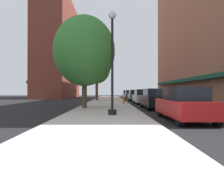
% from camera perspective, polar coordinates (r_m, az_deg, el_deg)
% --- Properties ---
extents(ground_plane, '(90.00, 90.00, 0.00)m').
position_cam_1_polar(ground_plane, '(23.90, 8.31, -3.97)').
color(ground_plane, black).
extents(sidewalk_slab, '(4.80, 50.00, 0.12)m').
position_cam_1_polar(sidewalk_slab, '(24.62, -1.30, -3.73)').
color(sidewalk_slab, '#B7B2A8').
rests_on(sidewalk_slab, ground).
extents(building_right_brick, '(6.80, 40.00, 27.24)m').
position_cam_1_polar(building_right_brick, '(33.48, 27.42, 20.83)').
color(building_right_brick, '#9E6047').
rests_on(building_right_brick, ground).
extents(building_far_background, '(6.80, 18.00, 20.81)m').
position_cam_1_polar(building_far_background, '(44.97, -15.35, 10.98)').
color(building_far_background, brown).
rests_on(building_far_background, ground).
extents(lamppost, '(0.48, 0.48, 5.90)m').
position_cam_1_polar(lamppost, '(11.17, 0.08, 8.52)').
color(lamppost, black).
rests_on(lamppost, sidewalk_slab).
extents(fire_hydrant, '(0.33, 0.26, 0.79)m').
position_cam_1_polar(fire_hydrant, '(21.23, 3.51, -3.01)').
color(fire_hydrant, '#E05614').
rests_on(fire_hydrant, sidewalk_slab).
extents(parking_meter_near, '(0.14, 0.09, 1.31)m').
position_cam_1_polar(parking_meter_near, '(19.15, 4.58, -2.00)').
color(parking_meter_near, slate).
rests_on(parking_meter_near, sidewalk_slab).
extents(tree_near, '(4.02, 4.02, 7.09)m').
position_cam_1_polar(tree_near, '(29.30, -4.50, 6.22)').
color(tree_near, '#4C3823').
rests_on(tree_near, sidewalk_slab).
extents(tree_mid, '(4.92, 4.92, 7.40)m').
position_cam_1_polar(tree_mid, '(16.12, -8.09, 11.07)').
color(tree_mid, '#4C3823').
rests_on(tree_mid, sidewalk_slab).
extents(car_red, '(1.80, 4.30, 1.66)m').
position_cam_1_polar(car_red, '(10.22, 20.33, -4.08)').
color(car_red, black).
rests_on(car_red, ground).
extents(car_black, '(1.80, 4.30, 1.66)m').
position_cam_1_polar(car_black, '(16.33, 12.38, -2.74)').
color(car_black, black).
rests_on(car_black, ground).
extents(car_silver, '(1.80, 4.30, 1.66)m').
position_cam_1_polar(car_silver, '(22.42, 8.87, -2.13)').
color(car_silver, black).
rests_on(car_silver, ground).
extents(car_green, '(1.80, 4.30, 1.66)m').
position_cam_1_polar(car_green, '(29.27, 6.69, -1.75)').
color(car_green, black).
rests_on(car_green, ground).
extents(car_blue, '(1.80, 4.30, 1.66)m').
position_cam_1_polar(car_blue, '(36.61, 5.27, -1.50)').
color(car_blue, black).
rests_on(car_blue, ground).
extents(car_white, '(1.80, 4.30, 1.66)m').
position_cam_1_polar(car_white, '(43.52, 4.37, -1.34)').
color(car_white, black).
rests_on(car_white, ground).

